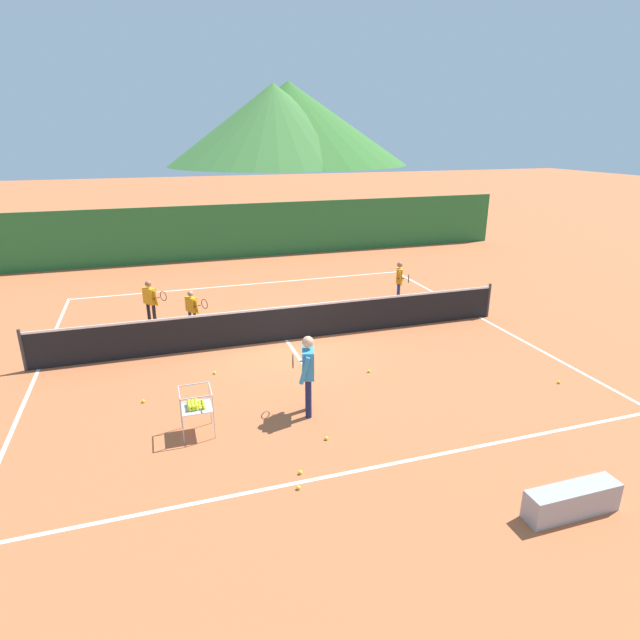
{
  "coord_description": "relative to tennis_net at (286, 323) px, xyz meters",
  "views": [
    {
      "loc": [
        -3.22,
        -12.96,
        5.34
      ],
      "look_at": [
        0.62,
        -1.1,
        0.89
      ],
      "focal_mm": 29.4,
      "sensor_mm": 36.0,
      "label": 1
    }
  ],
  "objects": [
    {
      "name": "ground_plane",
      "position": [
        0.0,
        0.0,
        -0.5
      ],
      "size": [
        120.0,
        120.0,
        0.0
      ],
      "primitive_type": "plane",
      "color": "#BC6038"
    },
    {
      "name": "line_baseline_near",
      "position": [
        0.0,
        -6.1,
        -0.5
      ],
      "size": [
        12.28,
        0.08,
        0.01
      ],
      "primitive_type": "cube",
      "color": "white",
      "rests_on": "ground"
    },
    {
      "name": "line_baseline_far",
      "position": [
        0.0,
        5.89,
        -0.5
      ],
      "size": [
        12.28,
        0.08,
        0.01
      ],
      "primitive_type": "cube",
      "color": "white",
      "rests_on": "ground"
    },
    {
      "name": "line_sideline_west",
      "position": [
        -6.14,
        0.0,
        -0.5
      ],
      "size": [
        0.08,
        11.98,
        0.01
      ],
      "primitive_type": "cube",
      "color": "white",
      "rests_on": "ground"
    },
    {
      "name": "line_sideline_east",
      "position": [
        6.14,
        0.0,
        -0.5
      ],
      "size": [
        0.08,
        11.98,
        0.01
      ],
      "primitive_type": "cube",
      "color": "white",
      "rests_on": "ground"
    },
    {
      "name": "line_service_center",
      "position": [
        0.0,
        0.0,
        -0.5
      ],
      "size": [
        0.08,
        5.01,
        0.01
      ],
      "primitive_type": "cube",
      "color": "white",
      "rests_on": "ground"
    },
    {
      "name": "tennis_net",
      "position": [
        0.0,
        0.0,
        0.0
      ],
      "size": [
        12.88,
        0.08,
        1.05
      ],
      "color": "#333338",
      "rests_on": "ground"
    },
    {
      "name": "instructor",
      "position": [
        -0.57,
        -3.99,
        0.5
      ],
      "size": [
        0.44,
        0.82,
        1.67
      ],
      "color": "#191E4C",
      "rests_on": "ground"
    },
    {
      "name": "student_0",
      "position": [
        -3.44,
        2.33,
        0.32
      ],
      "size": [
        0.67,
        0.54,
        1.37
      ],
      "color": "black",
      "rests_on": "ground"
    },
    {
      "name": "student_1",
      "position": [
        -2.34,
        1.48,
        0.23
      ],
      "size": [
        0.61,
        0.49,
        1.2
      ],
      "color": "navy",
      "rests_on": "ground"
    },
    {
      "name": "student_2",
      "position": [
        4.45,
        2.19,
        0.32
      ],
      "size": [
        0.42,
        0.73,
        1.37
      ],
      "color": "navy",
      "rests_on": "ground"
    },
    {
      "name": "ball_cart",
      "position": [
        -2.78,
        -4.07,
        0.09
      ],
      "size": [
        0.58,
        0.58,
        0.9
      ],
      "color": "#B7B7BC",
      "rests_on": "ground"
    },
    {
      "name": "tennis_ball_0",
      "position": [
        -3.74,
        -2.51,
        -0.47
      ],
      "size": [
        0.07,
        0.07,
        0.07
      ],
      "primitive_type": "sphere",
      "color": "yellow",
      "rests_on": "ground"
    },
    {
      "name": "tennis_ball_1",
      "position": [
        5.22,
        -4.46,
        -0.47
      ],
      "size": [
        0.07,
        0.07,
        0.07
      ],
      "primitive_type": "sphere",
      "color": "yellow",
      "rests_on": "ground"
    },
    {
      "name": "tennis_ball_2",
      "position": [
        -1.27,
        -5.88,
        -0.47
      ],
      "size": [
        0.07,
        0.07,
        0.07
      ],
      "primitive_type": "sphere",
      "color": "yellow",
      "rests_on": "ground"
    },
    {
      "name": "tennis_ball_3",
      "position": [
        1.35,
        -2.6,
        -0.47
      ],
      "size": [
        0.07,
        0.07,
        0.07
      ],
      "primitive_type": "sphere",
      "color": "yellow",
      "rests_on": "ground"
    },
    {
      "name": "tennis_ball_4",
      "position": [
        -2.14,
        -1.56,
        -0.47
      ],
      "size": [
        0.07,
        0.07,
        0.07
      ],
      "primitive_type": "sphere",
      "color": "yellow",
      "rests_on": "ground"
    },
    {
      "name": "tennis_ball_5",
      "position": [
        -0.53,
        -5.04,
        -0.47
      ],
      "size": [
        0.07,
        0.07,
        0.07
      ],
      "primitive_type": "sphere",
      "color": "yellow",
      "rests_on": "ground"
    },
    {
      "name": "tennis_ball_6",
      "position": [
        -1.41,
        -6.26,
        -0.47
      ],
      "size": [
        0.07,
        0.07,
        0.07
      ],
      "primitive_type": "sphere",
      "color": "yellow",
      "rests_on": "ground"
    },
    {
      "name": "windscreen_fence",
      "position": [
        0.0,
        10.48,
        0.71
      ],
      "size": [
        27.01,
        0.08,
        2.41
      ],
      "primitive_type": "cube",
      "color": "#286B33",
      "rests_on": "ground"
    },
    {
      "name": "courtside_bench",
      "position": [
        2.28,
        -8.04,
        -0.27
      ],
      "size": [
        1.5,
        0.36,
        0.46
      ],
      "primitive_type": "cube",
      "color": "#99999E",
      "rests_on": "ground"
    },
    {
      "name": "hill_0",
      "position": [
        22.27,
        84.1,
        6.52
      ],
      "size": [
        42.45,
        42.45,
        14.05
      ],
      "primitive_type": "cone",
      "color": "#38702D",
      "rests_on": "ground"
    },
    {
      "name": "hill_1",
      "position": [
        18.87,
        81.31,
        6.21
      ],
      "size": [
        37.3,
        37.3,
        13.42
      ],
      "primitive_type": "cone",
      "color": "#427A38",
      "rests_on": "ground"
    }
  ]
}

